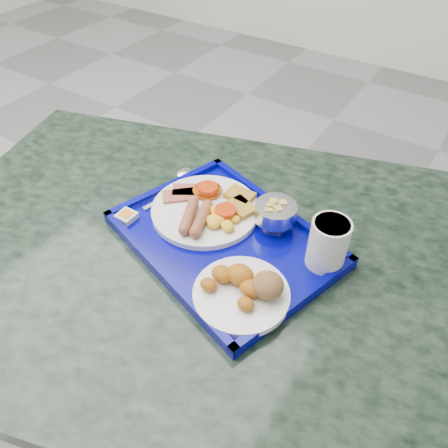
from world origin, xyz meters
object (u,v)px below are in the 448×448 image
(table, at_px, (218,312))
(main_plate, at_px, (208,209))
(bread_plate, at_px, (245,289))
(fruit_bowl, at_px, (275,212))
(tray, at_px, (224,240))
(juice_cup, at_px, (328,242))

(table, bearing_deg, main_plate, 134.57)
(table, xyz_separation_m, main_plate, (-0.08, 0.08, 0.24))
(table, relative_size, bread_plate, 8.40)
(fruit_bowl, bearing_deg, tray, -128.52)
(table, bearing_deg, juice_cup, 22.42)
(main_plate, height_order, fruit_bowl, fruit_bowl)
(main_plate, xyz_separation_m, bread_plate, (0.18, -0.15, 0.01))
(tray, xyz_separation_m, main_plate, (-0.07, 0.05, 0.02))
(table, height_order, juice_cup, juice_cup)
(main_plate, xyz_separation_m, fruit_bowl, (0.14, 0.04, 0.03))
(main_plate, bearing_deg, bread_plate, -38.98)
(table, xyz_separation_m, bread_plate, (0.11, -0.07, 0.24))
(main_plate, relative_size, bread_plate, 1.34)
(bread_plate, distance_m, fruit_bowl, 0.20)
(table, bearing_deg, bread_plate, -33.68)
(table, bearing_deg, fruit_bowl, 60.80)
(tray, xyz_separation_m, fruit_bowl, (0.07, 0.09, 0.05))
(fruit_bowl, bearing_deg, main_plate, -163.43)
(tray, relative_size, fruit_bowl, 5.91)
(fruit_bowl, xyz_separation_m, juice_cup, (0.13, -0.04, 0.02))
(fruit_bowl, bearing_deg, table, -119.20)
(bread_plate, height_order, juice_cup, juice_cup)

